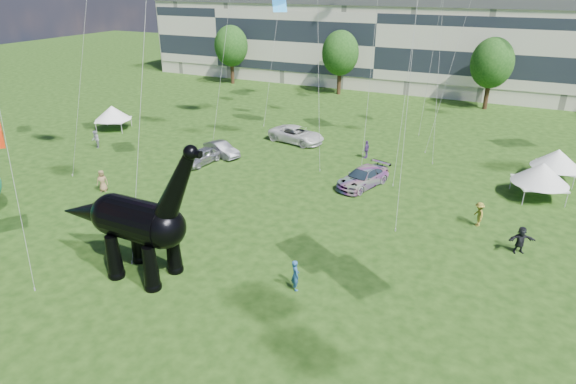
% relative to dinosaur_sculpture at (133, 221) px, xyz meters
% --- Properties ---
extents(ground, '(220.00, 220.00, 0.00)m').
position_rel_dinosaur_sculpture_xyz_m(ground, '(6.15, -4.31, -3.25)').
color(ground, '#16330C').
rests_on(ground, ground).
extents(terrace_row, '(78.00, 11.00, 12.00)m').
position_rel_dinosaur_sculpture_xyz_m(terrace_row, '(-1.85, 57.69, 2.75)').
color(terrace_row, beige).
rests_on(terrace_row, ground).
extents(tree_far_left, '(5.20, 5.20, 9.44)m').
position_rel_dinosaur_sculpture_xyz_m(tree_far_left, '(-23.85, 48.69, 3.05)').
color(tree_far_left, '#382314').
rests_on(tree_far_left, ground).
extents(tree_mid_left, '(5.20, 5.20, 9.44)m').
position_rel_dinosaur_sculpture_xyz_m(tree_mid_left, '(-5.85, 48.69, 3.05)').
color(tree_mid_left, '#382314').
rests_on(tree_mid_left, ground).
extents(tree_mid_right, '(5.20, 5.20, 9.44)m').
position_rel_dinosaur_sculpture_xyz_m(tree_mid_right, '(14.15, 48.69, 3.05)').
color(tree_mid_right, '#382314').
rests_on(tree_mid_right, ground).
extents(dinosaur_sculpture, '(10.46, 2.89, 8.60)m').
position_rel_dinosaur_sculpture_xyz_m(dinosaur_sculpture, '(0.00, 0.00, 0.00)').
color(dinosaur_sculpture, black).
rests_on(dinosaur_sculpture, ground).
extents(car_silver, '(2.19, 4.34, 1.42)m').
position_rel_dinosaur_sculpture_xyz_m(car_silver, '(-6.99, 16.20, -2.54)').
color(car_silver, '#BABABF').
rests_on(car_silver, ground).
extents(car_grey, '(4.28, 2.69, 1.33)m').
position_rel_dinosaur_sculpture_xyz_m(car_grey, '(-6.55, 18.68, -2.58)').
color(car_grey, slate).
rests_on(car_grey, ground).
extents(car_white, '(6.25, 3.74, 1.62)m').
position_rel_dinosaur_sculpture_xyz_m(car_white, '(-1.93, 25.56, -2.43)').
color(car_white, silver).
rests_on(car_white, ground).
extents(car_dark, '(3.69, 5.67, 1.53)m').
position_rel_dinosaur_sculpture_xyz_m(car_dark, '(7.69, 17.51, -2.48)').
color(car_dark, '#595960').
rests_on(car_dark, ground).
extents(gazebo_near, '(5.22, 5.22, 2.86)m').
position_rel_dinosaur_sculpture_xyz_m(gazebo_near, '(20.38, 21.11, -1.24)').
color(gazebo_near, silver).
rests_on(gazebo_near, ground).
extents(gazebo_far, '(4.00, 4.00, 2.70)m').
position_rel_dinosaur_sculpture_xyz_m(gazebo_far, '(21.57, 25.61, -1.35)').
color(gazebo_far, silver).
rests_on(gazebo_far, ground).
extents(gazebo_left, '(5.00, 5.00, 2.69)m').
position_rel_dinosaur_sculpture_xyz_m(gazebo_left, '(-22.08, 20.90, -1.36)').
color(gazebo_left, white).
rests_on(gazebo_left, ground).
extents(visitors, '(49.05, 30.56, 1.81)m').
position_rel_dinosaur_sculpture_xyz_m(visitors, '(5.63, 14.71, -2.38)').
color(visitors, teal).
rests_on(visitors, ground).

